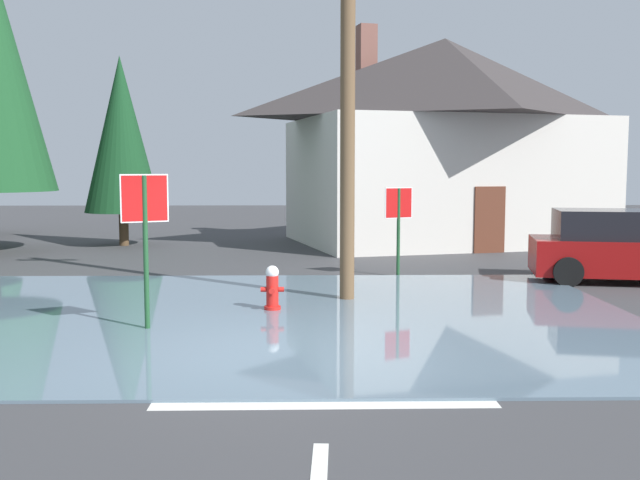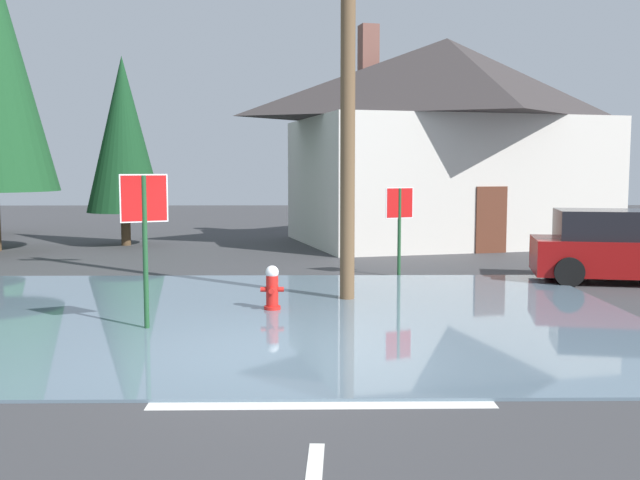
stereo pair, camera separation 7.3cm
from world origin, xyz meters
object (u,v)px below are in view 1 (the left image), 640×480
at_px(utility_pole, 348,39).
at_px(pine_tree_short_left, 121,135).
at_px(stop_sign_far, 399,213).
at_px(house, 443,138).
at_px(fire_hydrant, 272,289).
at_px(parked_car, 624,248).
at_px(stop_sign_near, 145,219).

xyz_separation_m(utility_pole, pine_tree_short_left, (-6.80, 10.19, -1.33)).
bearing_deg(stop_sign_far, pine_tree_short_left, 139.28).
bearing_deg(house, stop_sign_far, -107.52).
relative_size(fire_hydrant, pine_tree_short_left, 0.13).
relative_size(fire_hydrant, stop_sign_far, 0.39).
bearing_deg(stop_sign_far, fire_hydrant, -123.34).
bearing_deg(house, utility_pole, -109.33).
distance_m(fire_hydrant, utility_pole, 4.87).
distance_m(utility_pole, pine_tree_short_left, 12.32).
bearing_deg(parked_car, stop_sign_near, -153.61).
height_order(fire_hydrant, house, house).
distance_m(stop_sign_near, fire_hydrant, 2.77).
height_order(stop_sign_near, fire_hydrant, stop_sign_near).
height_order(utility_pole, house, utility_pole).
bearing_deg(parked_car, house, 105.26).
bearing_deg(stop_sign_far, parked_car, -10.79).
bearing_deg(parked_car, fire_hydrant, -157.04).
distance_m(stop_sign_near, parked_car, 10.79).
bearing_deg(parked_car, pine_tree_short_left, 148.69).
relative_size(stop_sign_far, pine_tree_short_left, 0.34).
xyz_separation_m(stop_sign_near, house, (7.19, 13.69, 1.82)).
distance_m(stop_sign_near, pine_tree_short_left, 13.37).
height_order(fire_hydrant, parked_car, parked_car).
xyz_separation_m(stop_sign_near, stop_sign_far, (4.67, 5.72, -0.27)).
relative_size(parked_car, pine_tree_short_left, 0.72).
bearing_deg(utility_pole, fire_hydrant, -142.37).
bearing_deg(fire_hydrant, pine_tree_short_left, 115.67).
xyz_separation_m(utility_pole, stop_sign_far, (1.38, 3.14, -3.46)).
bearing_deg(parked_car, utility_pole, -160.85).
distance_m(house, pine_tree_short_left, 10.74).
bearing_deg(utility_pole, stop_sign_near, -141.94).
relative_size(utility_pole, parked_car, 2.16).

